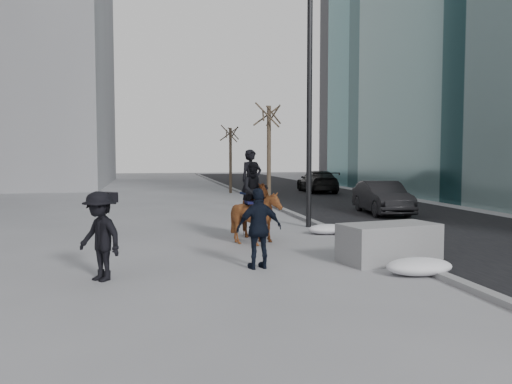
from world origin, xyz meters
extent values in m
plane|color=gray|center=(0.00, 0.00, 0.00)|extent=(120.00, 120.00, 0.00)
cube|color=black|center=(7.00, 10.00, 0.01)|extent=(8.00, 90.00, 0.01)
cube|color=gray|center=(3.00, 10.00, 0.06)|extent=(0.25, 90.00, 0.12)
cube|color=gray|center=(2.67, -1.02, 0.44)|extent=(2.39, 1.53, 0.89)
imported|color=black|center=(6.74, 8.35, 0.68)|extent=(1.85, 4.27, 1.37)
imported|color=black|center=(8.03, 21.18, 0.71)|extent=(2.36, 5.03, 1.42)
imported|color=#4B1A0F|center=(0.21, 2.78, 0.85)|extent=(1.48, 2.21, 1.71)
imported|color=black|center=(0.21, 2.93, 1.72)|extent=(0.75, 0.60, 1.79)
cube|color=#0F1839|center=(0.21, 2.93, 1.35)|extent=(0.63, 0.68, 0.06)
imported|color=#461B0E|center=(0.11, 1.81, 0.74)|extent=(1.20, 1.35, 1.48)
imported|color=black|center=(0.11, 1.96, 1.49)|extent=(0.75, 0.59, 1.55)
cube|color=black|center=(0.11, 1.96, 1.17)|extent=(0.48, 0.56, 0.06)
imported|color=black|center=(-0.40, -1.14, 0.88)|extent=(1.09, 0.60, 1.75)
cylinder|color=orange|center=(-0.45, -0.59, 1.15)|extent=(0.04, 0.18, 0.07)
imported|color=black|center=(-3.67, -1.63, 0.88)|extent=(1.24, 1.28, 1.75)
cube|color=black|center=(-3.52, -1.38, 1.62)|extent=(0.40, 0.41, 0.20)
cylinder|color=black|center=(2.60, 5.11, 4.50)|extent=(0.18, 0.18, 9.00)
ellipsoid|color=silver|center=(2.70, -2.40, 0.18)|extent=(1.40, 0.89, 0.36)
ellipsoid|color=silver|center=(2.70, 3.43, 0.15)|extent=(1.21, 0.77, 0.31)
camera|label=1|loc=(-2.71, -12.50, 2.48)|focal=38.00mm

